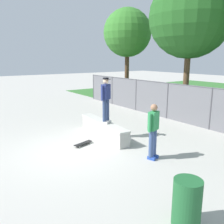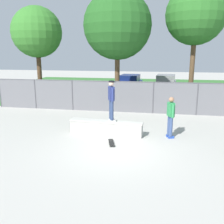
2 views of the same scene
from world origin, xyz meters
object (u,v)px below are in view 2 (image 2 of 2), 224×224
object	(u,v)px
skateboarder	(111,99)
car_white	(165,84)
bystander	(171,115)
tree_near_left	(37,33)
concrete_ledge	(106,127)
car_blue	(130,84)
tree_mid	(196,15)
tree_near_right	(117,25)
skateboard	(111,142)

from	to	relation	value
skateboarder	car_white	xyz separation A→B (m)	(2.70, 12.64, -0.83)
bystander	tree_near_left	bearing A→B (deg)	145.80
concrete_ledge	bystander	xyz separation A→B (m)	(2.87, 0.04, 0.69)
car_blue	bystander	bearing A→B (deg)	-75.47
car_white	tree_near_left	bearing A→B (deg)	-144.54
tree_mid	car_blue	world-z (taller)	tree_mid
skateboarder	bystander	world-z (taller)	skateboarder
tree_mid	car_blue	xyz separation A→B (m)	(-4.74, 5.27, -5.14)
skateboarder	car_white	size ratio (longest dim) A/B	0.42
tree_near_right	tree_mid	bearing A→B (deg)	12.53
tree_mid	bystander	xyz separation A→B (m)	(-1.60, -6.82, -4.97)
tree_near_left	skateboarder	bearing A→B (deg)	-44.10
concrete_ledge	tree_near_left	xyz separation A→B (m)	(-6.11, 6.14, 4.68)
skateboard	bystander	distance (m)	2.86
concrete_ledge	tree_mid	distance (m)	9.95
tree_near_right	car_blue	xyz separation A→B (m)	(0.14, 6.36, -4.49)
skateboarder	tree_near_right	world-z (taller)	tree_near_right
skateboard	tree_near_right	bearing A→B (deg)	97.22
skateboarder	bystander	size ratio (longest dim) A/B	1.01
skateboard	car_white	size ratio (longest dim) A/B	0.19
tree_near_right	concrete_ledge	bearing A→B (deg)	-85.98
tree_mid	car_blue	size ratio (longest dim) A/B	1.83
concrete_ledge	skateboarder	size ratio (longest dim) A/B	1.86
concrete_ledge	skateboarder	bearing A→B (deg)	-7.38
skateboard	tree_near_right	xyz separation A→B (m)	(-0.89, 6.99, 5.25)
tree_near_left	concrete_ledge	bearing A→B (deg)	-45.15
tree_mid	skateboarder	bearing A→B (deg)	-121.39
skateboarder	tree_near_right	xyz separation A→B (m)	(-0.67, 5.81, 3.66)
car_blue	bystander	size ratio (longest dim) A/B	2.38
tree_near_right	bystander	world-z (taller)	tree_near_right
skateboard	tree_mid	distance (m)	10.77
tree_mid	car_white	size ratio (longest dim) A/B	1.83
concrete_ledge	car_blue	size ratio (longest dim) A/B	0.79
car_white	skateboarder	bearing A→B (deg)	-102.07
car_blue	bystander	xyz separation A→B (m)	(3.13, -12.09, 0.17)
car_white	concrete_ledge	bearing A→B (deg)	-103.25
skateboard	car_white	bearing A→B (deg)	79.80
tree_near_right	car_blue	distance (m)	7.78
tree_mid	tree_near_left	bearing A→B (deg)	-176.13
concrete_ledge	tree_near_left	distance (m)	9.85
skateboarder	skateboard	xyz separation A→B (m)	(0.22, -1.19, -1.59)
tree_near_right	tree_mid	size ratio (longest dim) A/B	0.95
tree_near_left	bystander	distance (m)	11.56
bystander	skateboarder	bearing A→B (deg)	-178.33
skateboarder	skateboard	size ratio (longest dim) A/B	2.23
tree_near_left	car_blue	size ratio (longest dim) A/B	1.56
concrete_ledge	skateboarder	distance (m)	1.37
skateboard	car_blue	size ratio (longest dim) A/B	0.19
concrete_ledge	car_blue	xyz separation A→B (m)	(-0.27, 12.13, 0.52)
tree_near_right	car_blue	bearing A→B (deg)	88.75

